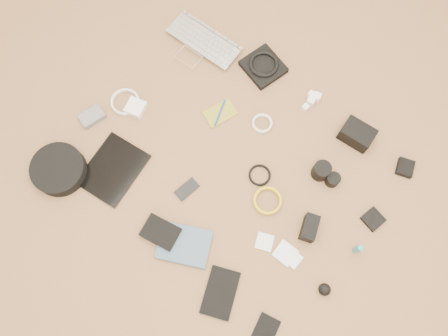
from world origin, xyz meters
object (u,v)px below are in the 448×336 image
Objects in this scene: dslr_camera at (357,134)px; phone at (187,189)px; laptop at (197,49)px; tablet at (113,169)px; headphone_case at (59,169)px; paperback at (179,264)px.

phone is at bearing -127.97° from dslr_camera.
tablet is (0.07, -0.69, -0.01)m from laptop.
headphone_case is (-0.18, -0.14, 0.03)m from tablet.
headphone_case is 1.08× the size of paperback.
phone is (0.38, -0.57, -0.01)m from laptop.
headphone_case reaches higher than phone.
headphone_case is 0.66m from paperback.
paperback is at bearing -45.74° from phone.
dslr_camera is 1.07m from tablet.
dslr_camera reaches higher than tablet.
dslr_camera is at bearing 39.63° from tablet.
paperback is at bearing -0.29° from headphone_case.
headphone_case is at bearing -138.82° from dslr_camera.
dslr_camera reaches higher than laptop.
dslr_camera is 0.61× the size of headphone_case.
dslr_camera is at bearing 4.55° from laptop.
dslr_camera reaches higher than headphone_case.
tablet is (-0.76, -0.75, -0.03)m from dslr_camera.
phone is at bearing 28.26° from headphone_case.
dslr_camera is 0.78m from phone.
headphone_case is (-0.94, -0.89, -0.01)m from dslr_camera.
tablet is at bearing -137.78° from dslr_camera.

